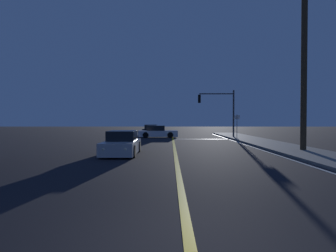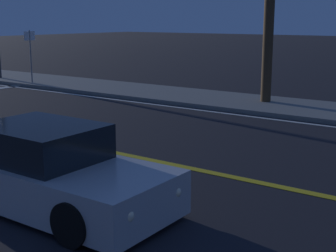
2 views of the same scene
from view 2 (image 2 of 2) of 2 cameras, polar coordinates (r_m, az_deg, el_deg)
The scene contains 5 objects.
sidewalk_right at distance 17.42m, azimuth 10.82°, elevation 2.46°, with size 3.20×46.25×0.15m, color slate.
lane_line_center at distance 11.23m, azimuth -5.63°, elevation -3.21°, with size 0.20×43.68×0.01m, color gold.
lane_line_edge_right at distance 15.80m, azimuth 7.97°, elevation 1.30°, with size 0.16×43.68×0.01m, color silver.
car_side_waiting_silver at distance 8.20m, azimuth -13.58°, elevation -5.21°, with size 1.89×4.24×1.34m.
street_sign_corner at distance 23.16m, azimuth -15.69°, elevation 8.62°, with size 0.56×0.06×2.50m.
Camera 2 is at (-8.11, 5.69, 3.01)m, focal length 52.55 mm.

